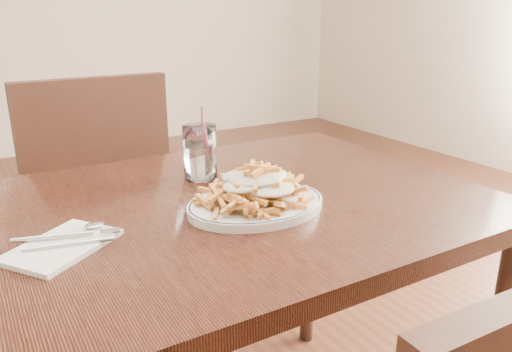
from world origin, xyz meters
TOP-DOWN VIEW (x-y plane):
  - table at (0.00, 0.00)m, footprint 1.20×0.80m
  - chair_far at (-0.07, 0.70)m, footprint 0.45×0.45m
  - fries_plate at (0.08, -0.08)m, footprint 0.33×0.30m
  - loaded_fries at (0.08, -0.08)m, footprint 0.27×0.24m
  - napkin at (-0.29, -0.07)m, footprint 0.21×0.20m
  - cutlery at (-0.29, -0.06)m, footprint 0.18×0.10m
  - water_glass at (0.07, 0.16)m, footprint 0.08×0.08m

SIDE VIEW (x-z plane):
  - chair_far at x=-0.07m, z-range 0.06..1.01m
  - table at x=0.00m, z-range 0.30..1.05m
  - napkin at x=-0.29m, z-range 0.75..0.76m
  - fries_plate at x=0.08m, z-range 0.75..0.77m
  - cutlery at x=-0.29m, z-range 0.76..0.76m
  - loaded_fries at x=0.08m, z-range 0.77..0.84m
  - water_glass at x=0.07m, z-range 0.72..0.89m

